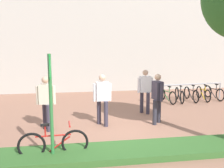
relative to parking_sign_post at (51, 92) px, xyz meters
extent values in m
plane|color=#936651|center=(1.98, 1.61, -1.64)|extent=(60.00, 60.00, 0.00)
cube|color=#B2ADA3|center=(1.98, 8.94, 3.36)|extent=(28.00, 1.20, 10.00)
cube|color=#336028|center=(1.75, 0.00, -1.56)|extent=(7.00, 1.10, 0.16)
cylinder|color=#2D7238|center=(0.00, 0.00, -0.38)|extent=(0.08, 0.08, 2.51)
cube|color=#198C33|center=(0.00, 0.00, 0.59)|extent=(0.07, 0.36, 0.52)
cube|color=white|center=(0.00, 0.00, 0.59)|extent=(0.07, 0.30, 0.44)
torus|color=black|center=(-0.50, 0.11, -1.31)|extent=(0.66, 0.09, 0.66)
torus|color=black|center=(0.52, 0.16, -1.31)|extent=(0.66, 0.09, 0.66)
cylinder|color=red|center=(0.01, 0.14, -1.09)|extent=(0.84, 0.08, 0.04)
cylinder|color=red|center=(0.11, 0.14, -1.34)|extent=(0.61, 0.07, 0.44)
cylinder|color=red|center=(-0.17, 0.13, -0.97)|extent=(0.04, 0.04, 0.28)
cube|color=black|center=(-0.17, 0.13, -0.81)|extent=(0.20, 0.09, 0.05)
cylinder|color=red|center=(0.40, 0.16, -0.83)|extent=(0.06, 0.42, 0.04)
cylinder|color=#99999E|center=(4.52, 5.20, -1.24)|extent=(0.06, 0.06, 0.80)
cylinder|color=#99999E|center=(7.66, 5.49, -1.24)|extent=(0.06, 0.06, 0.80)
cylinder|color=#99999E|center=(6.09, 5.34, -0.84)|extent=(3.14, 0.35, 0.06)
torus|color=black|center=(4.92, 4.75, -1.33)|extent=(0.17, 0.61, 0.61)
torus|color=black|center=(4.75, 5.67, -1.33)|extent=(0.17, 0.61, 0.61)
cylinder|color=#1E7233|center=(4.84, 5.21, -1.13)|extent=(0.18, 0.76, 0.03)
cylinder|color=#1E7233|center=(4.82, 5.30, -1.36)|extent=(0.14, 0.55, 0.40)
cylinder|color=#1E7233|center=(4.87, 5.04, -1.02)|extent=(0.03, 0.03, 0.26)
cube|color=black|center=(4.87, 5.04, -0.87)|extent=(0.11, 0.19, 0.05)
cylinder|color=#1E7233|center=(4.77, 5.56, -0.89)|extent=(0.39, 0.11, 0.04)
torus|color=black|center=(5.39, 4.80, -1.33)|extent=(0.15, 0.61, 0.61)
torus|color=black|center=(5.54, 5.73, -1.33)|extent=(0.15, 0.61, 0.61)
cylinder|color=black|center=(5.46, 5.27, -1.13)|extent=(0.15, 0.77, 0.03)
cylinder|color=black|center=(5.48, 5.36, -1.36)|extent=(0.12, 0.56, 0.40)
cylinder|color=black|center=(5.44, 5.10, -1.02)|extent=(0.03, 0.03, 0.26)
cube|color=black|center=(5.44, 5.10, -0.87)|extent=(0.10, 0.19, 0.05)
cylinder|color=black|center=(5.52, 5.62, -0.89)|extent=(0.39, 0.10, 0.04)
torus|color=black|center=(6.09, 4.87, -1.33)|extent=(0.06, 0.61, 0.61)
torus|color=black|center=(6.09, 5.81, -1.33)|extent=(0.06, 0.61, 0.61)
cylinder|color=black|center=(6.09, 5.34, -1.13)|extent=(0.04, 0.77, 0.03)
cylinder|color=black|center=(6.09, 5.43, -1.36)|extent=(0.04, 0.56, 0.40)
cylinder|color=black|center=(6.09, 5.17, -1.02)|extent=(0.03, 0.03, 0.26)
cube|color=black|center=(6.09, 5.17, -0.87)|extent=(0.07, 0.18, 0.05)
cylinder|color=black|center=(6.09, 5.69, -0.89)|extent=(0.39, 0.04, 0.04)
torus|color=black|center=(6.69, 4.90, -1.33)|extent=(0.09, 0.61, 0.61)
torus|color=black|center=(6.75, 5.84, -1.33)|extent=(0.09, 0.61, 0.61)
cylinder|color=gold|center=(6.72, 5.37, -1.13)|extent=(0.08, 0.77, 0.03)
cylinder|color=gold|center=(6.73, 5.46, -1.36)|extent=(0.07, 0.56, 0.40)
cylinder|color=gold|center=(6.71, 5.20, -1.02)|extent=(0.03, 0.03, 0.26)
cube|color=black|center=(6.71, 5.20, -0.87)|extent=(0.09, 0.19, 0.05)
cylinder|color=gold|center=(6.74, 5.73, -0.89)|extent=(0.39, 0.06, 0.04)
torus|color=black|center=(7.39, 5.02, -1.33)|extent=(0.12, 0.61, 0.61)
torus|color=black|center=(7.29, 5.96, -1.33)|extent=(0.12, 0.61, 0.61)
cylinder|color=black|center=(7.34, 5.49, -1.13)|extent=(0.12, 0.77, 0.03)
cylinder|color=black|center=(7.33, 5.58, -1.36)|extent=(0.09, 0.56, 0.40)
cylinder|color=black|center=(7.36, 5.32, -1.02)|extent=(0.03, 0.03, 0.26)
cube|color=black|center=(7.36, 5.32, -0.87)|extent=(0.09, 0.19, 0.05)
cylinder|color=black|center=(7.30, 5.84, -0.89)|extent=(0.39, 0.08, 0.04)
cylinder|color=#ADADB2|center=(4.16, 4.91, -1.19)|extent=(0.16, 0.16, 0.90)
cylinder|color=#2D2D38|center=(3.44, 2.37, -1.21)|extent=(0.14, 0.14, 0.85)
cylinder|color=#2D2D38|center=(3.21, 2.14, -1.21)|extent=(0.14, 0.14, 0.85)
cube|color=#383342|center=(3.32, 2.25, -0.48)|extent=(0.31, 0.44, 0.62)
cylinder|color=#383342|center=(3.28, 2.51, -0.51)|extent=(0.09, 0.09, 0.59)
cylinder|color=#383342|center=(3.37, 2.00, -0.51)|extent=(0.09, 0.09, 0.59)
sphere|color=tan|center=(3.32, 2.25, -0.03)|extent=(0.22, 0.22, 0.22)
cylinder|color=#383342|center=(3.37, 3.45, -1.21)|extent=(0.14, 0.14, 0.85)
cylinder|color=#383342|center=(3.19, 3.68, -1.21)|extent=(0.14, 0.14, 0.85)
cube|color=white|center=(3.28, 3.56, -0.48)|extent=(0.40, 0.25, 0.62)
cylinder|color=white|center=(3.54, 3.57, -0.51)|extent=(0.09, 0.09, 0.59)
cylinder|color=white|center=(3.02, 3.56, -0.51)|extent=(0.09, 0.09, 0.59)
sphere|color=tan|center=(3.28, 3.56, -0.03)|extent=(0.22, 0.22, 0.22)
cylinder|color=#383342|center=(-0.26, 2.03, -1.21)|extent=(0.14, 0.14, 0.85)
cylinder|color=#383342|center=(-0.40, 2.35, -1.21)|extent=(0.14, 0.14, 0.85)
cube|color=beige|center=(-0.33, 2.19, -0.48)|extent=(0.42, 0.28, 0.62)
cylinder|color=beige|center=(-0.07, 2.16, -0.51)|extent=(0.09, 0.09, 0.59)
cylinder|color=beige|center=(-0.59, 2.22, -0.51)|extent=(0.09, 0.09, 0.59)
sphere|color=tan|center=(-0.33, 2.19, -0.03)|extent=(0.22, 0.22, 0.22)
cylinder|color=#383342|center=(1.37, 2.53, -1.21)|extent=(0.14, 0.14, 0.85)
cylinder|color=#383342|center=(1.57, 2.23, -1.21)|extent=(0.14, 0.14, 0.85)
cube|color=white|center=(1.47, 2.38, -0.48)|extent=(0.41, 0.26, 0.62)
cylinder|color=white|center=(1.21, 2.37, -0.51)|extent=(0.09, 0.09, 0.59)
cylinder|color=white|center=(1.73, 2.40, -0.51)|extent=(0.09, 0.09, 0.59)
sphere|color=tan|center=(1.47, 2.38, -0.03)|extent=(0.22, 0.22, 0.22)
camera|label=1|loc=(0.49, -5.83, 1.12)|focal=40.93mm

